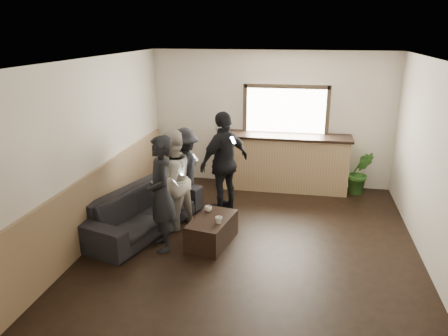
% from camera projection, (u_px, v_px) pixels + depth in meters
% --- Properties ---
extents(ground, '(5.00, 6.00, 0.01)m').
position_uv_depth(ground, '(251.00, 247.00, 6.73)').
color(ground, black).
extents(room_shell, '(5.01, 6.01, 2.80)m').
position_uv_depth(room_shell, '(203.00, 153.00, 6.41)').
color(room_shell, silver).
rests_on(room_shell, ground).
extents(bar_counter, '(2.70, 0.68, 2.13)m').
position_uv_depth(bar_counter, '(283.00, 159.00, 9.00)').
color(bar_counter, '#A48159').
rests_on(bar_counter, ground).
extents(sofa, '(1.56, 2.50, 0.68)m').
position_uv_depth(sofa, '(144.00, 210.00, 7.21)').
color(sofa, black).
rests_on(sofa, ground).
extents(coffee_table, '(0.69, 1.03, 0.42)m').
position_uv_depth(coffee_table, '(212.00, 231.00, 6.77)').
color(coffee_table, black).
rests_on(coffee_table, ground).
extents(cup_a, '(0.16, 0.16, 0.09)m').
position_uv_depth(cup_a, '(208.00, 209.00, 6.95)').
color(cup_a, silver).
rests_on(cup_a, coffee_table).
extents(cup_b, '(0.14, 0.14, 0.10)m').
position_uv_depth(cup_b, '(219.00, 220.00, 6.53)').
color(cup_b, silver).
rests_on(cup_b, coffee_table).
extents(potted_plant, '(0.53, 0.45, 0.90)m').
position_uv_depth(potted_plant, '(360.00, 173.00, 8.74)').
color(potted_plant, '#2D6623').
rests_on(potted_plant, ground).
extents(person_a, '(0.68, 0.77, 1.76)m').
position_uv_depth(person_a, '(161.00, 194.00, 6.43)').
color(person_a, black).
rests_on(person_a, ground).
extents(person_b, '(0.93, 1.01, 1.67)m').
position_uv_depth(person_b, '(172.00, 180.00, 7.13)').
color(person_b, '#BCB4AA').
rests_on(person_b, ground).
extents(person_c, '(0.63, 1.03, 1.54)m').
position_uv_depth(person_c, '(184.00, 170.00, 7.84)').
color(person_c, black).
rests_on(person_c, ground).
extents(person_d, '(1.01, 1.13, 1.84)m').
position_uv_depth(person_d, '(224.00, 162.00, 7.81)').
color(person_d, black).
rests_on(person_d, ground).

